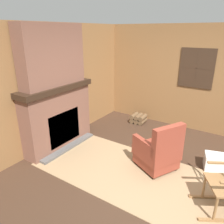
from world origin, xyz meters
TOP-DOWN VIEW (x-y plane):
  - ground_plane at (0.00, 0.00)m, footprint 14.00×14.00m
  - wood_panel_wall_left at (-2.53, 0.00)m, footprint 0.06×5.59m
  - wood_panel_wall_back at (-0.00, 2.52)m, footprint 5.59×0.09m
  - fireplace_hearth at (-2.30, 0.00)m, footprint 0.59×1.73m
  - chimney_breast at (-2.31, 0.00)m, footprint 0.33×1.43m
  - area_rug at (-0.48, -0.05)m, footprint 3.46×1.62m
  - armchair at (-0.16, 0.36)m, footprint 0.89×0.87m
  - firewood_stack at (-1.43, 2.09)m, footprint 0.40×0.37m
  - laundry_basket at (0.80, 0.95)m, footprint 0.58×0.46m
  - oil_lamp_vase at (-2.35, -0.34)m, footprint 0.11×0.11m
  - storage_case at (-2.34, 0.29)m, footprint 0.16×0.22m

SIDE VIEW (x-z plane):
  - ground_plane at x=0.00m, z-range 0.00..0.00m
  - area_rug at x=-0.48m, z-range 0.00..0.01m
  - firewood_stack at x=-1.43m, z-range 0.00..0.24m
  - laundry_basket at x=0.80m, z-range 0.00..0.28m
  - armchair at x=-0.16m, z-range -0.12..0.82m
  - fireplace_hearth at x=-2.30m, z-range -0.01..1.37m
  - wood_panel_wall_left at x=-2.53m, z-range 0.00..2.57m
  - wood_panel_wall_back at x=0.00m, z-range 0.01..2.57m
  - storage_case at x=-2.34m, z-range 1.37..1.48m
  - oil_lamp_vase at x=-2.35m, z-range 1.34..1.58m
  - chimney_breast at x=-2.31m, z-range 1.37..2.55m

